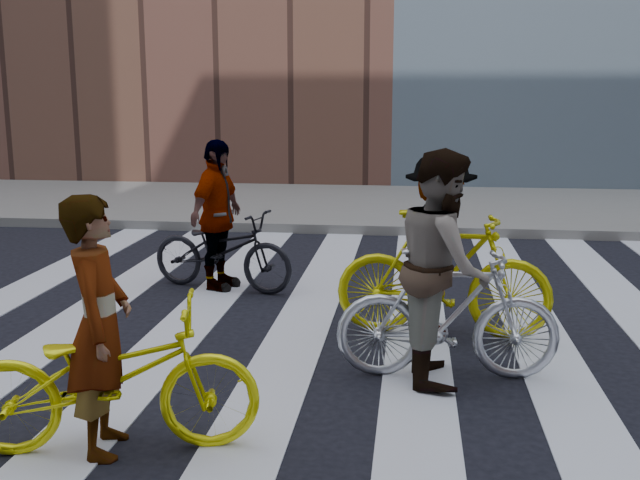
% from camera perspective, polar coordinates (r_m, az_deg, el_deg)
% --- Properties ---
extents(ground, '(100.00, 100.00, 0.00)m').
position_cam_1_polar(ground, '(6.79, 2.74, -7.73)').
color(ground, black).
rests_on(ground, ground).
extents(sidewalk_far, '(100.00, 5.00, 0.15)m').
position_cam_1_polar(sidewalk_far, '(14.07, 5.09, 2.57)').
color(sidewalk_far, slate).
rests_on(sidewalk_far, ground).
extents(zebra_crosswalk, '(8.25, 10.00, 0.01)m').
position_cam_1_polar(zebra_crosswalk, '(6.79, 2.74, -7.69)').
color(zebra_crosswalk, silver).
rests_on(zebra_crosswalk, ground).
extents(bike_yellow_left, '(1.93, 1.02, 0.96)m').
position_cam_1_polar(bike_yellow_left, '(4.86, -15.70, -10.05)').
color(bike_yellow_left, '#F2EF0D').
rests_on(bike_yellow_left, ground).
extents(bike_silver_mid, '(1.75, 0.58, 1.04)m').
position_cam_1_polar(bike_silver_mid, '(5.90, 9.71, -5.59)').
color(bike_silver_mid, silver).
rests_on(bike_silver_mid, ground).
extents(bike_yellow_right, '(1.97, 0.67, 1.17)m').
position_cam_1_polar(bike_yellow_right, '(6.86, 9.40, -2.59)').
color(bike_yellow_right, '#C9C30B').
rests_on(bike_yellow_right, ground).
extents(bike_dark_rear, '(1.82, 1.01, 0.90)m').
position_cam_1_polar(bike_dark_rear, '(8.48, -7.47, -0.77)').
color(bike_dark_rear, black).
rests_on(bike_dark_rear, ground).
extents(rider_left, '(0.51, 0.66, 1.62)m').
position_cam_1_polar(rider_left, '(4.78, -16.47, -6.31)').
color(rider_left, slate).
rests_on(rider_left, ground).
extents(rider_mid, '(0.73, 0.91, 1.80)m').
position_cam_1_polar(rider_mid, '(5.80, 9.34, -1.99)').
color(rider_mid, slate).
rests_on(rider_mid, ground).
extents(rider_right, '(0.69, 1.13, 1.69)m').
position_cam_1_polar(rider_right, '(6.80, 9.06, -0.45)').
color(rider_right, slate).
rests_on(rider_right, ground).
extents(rider_rear, '(0.65, 1.06, 1.69)m').
position_cam_1_polar(rider_rear, '(8.42, -7.87, 1.86)').
color(rider_rear, slate).
rests_on(rider_rear, ground).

